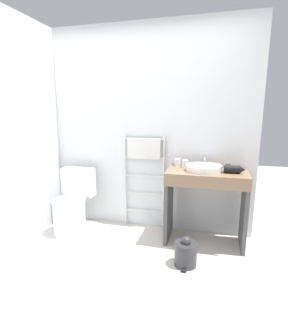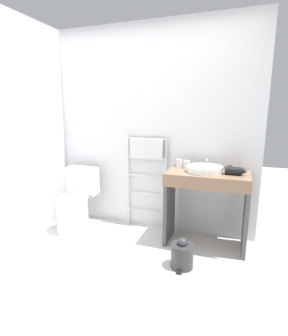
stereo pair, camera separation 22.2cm
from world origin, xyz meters
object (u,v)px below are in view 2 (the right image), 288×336
(toilet, at_px, (75,204))
(cup_near_wall, at_px, (179,163))
(trash_bin, at_px, (182,255))
(towel_radiator, at_px, (146,161))
(cup_near_edge, at_px, (187,164))
(hair_dryer, at_px, (234,170))
(sink_basin, at_px, (205,169))

(toilet, height_order, cup_near_wall, cup_near_wall)
(cup_near_wall, height_order, trash_bin, cup_near_wall)
(towel_radiator, relative_size, cup_near_edge, 13.50)
(cup_near_edge, distance_m, hair_dryer, 0.55)
(cup_near_wall, xyz_separation_m, trash_bin, (0.20, -0.69, -0.77))
(toilet, distance_m, hair_dryer, 1.98)
(towel_radiator, bearing_deg, hair_dryer, -12.80)
(towel_radiator, bearing_deg, trash_bin, -49.84)
(toilet, bearing_deg, hair_dryer, 3.26)
(cup_near_edge, height_order, hair_dryer, cup_near_edge)
(towel_radiator, relative_size, trash_bin, 3.95)
(sink_basin, distance_m, cup_near_edge, 0.26)
(sink_basin, bearing_deg, cup_near_wall, 152.38)
(toilet, distance_m, towel_radiator, 1.07)
(cup_near_wall, distance_m, cup_near_edge, 0.10)
(towel_radiator, distance_m, trash_bin, 1.24)
(sink_basin, relative_size, trash_bin, 1.27)
(toilet, bearing_deg, cup_near_wall, 12.84)
(toilet, distance_m, sink_basin, 1.69)
(sink_basin, xyz_separation_m, cup_near_edge, (-0.22, 0.13, 0.01))
(sink_basin, distance_m, hair_dryer, 0.31)
(cup_near_wall, xyz_separation_m, cup_near_edge, (0.09, -0.04, -0.00))
(trash_bin, bearing_deg, hair_dryer, 50.20)
(toilet, distance_m, cup_near_wall, 1.43)
(cup_near_wall, distance_m, hair_dryer, 0.65)
(hair_dryer, bearing_deg, cup_near_wall, 163.61)
(cup_near_edge, bearing_deg, towel_radiator, 170.09)
(cup_near_edge, relative_size, trash_bin, 0.29)
(sink_basin, relative_size, cup_near_wall, 4.24)
(sink_basin, relative_size, hair_dryer, 1.78)
(sink_basin, distance_m, cup_near_wall, 0.36)
(hair_dryer, distance_m, trash_bin, 1.01)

